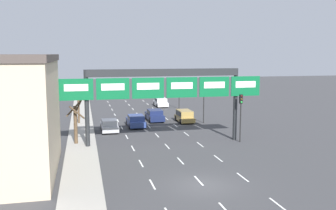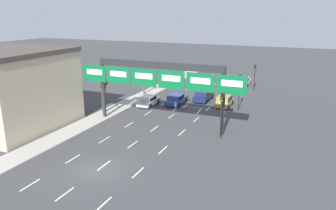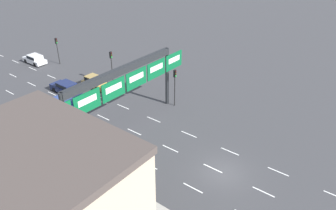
{
  "view_description": "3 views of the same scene",
  "coord_description": "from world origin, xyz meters",
  "px_view_note": "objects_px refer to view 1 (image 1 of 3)",
  "views": [
    {
      "loc": [
        -7.7,
        -23.05,
        8.81
      ],
      "look_at": [
        0.04,
        10.81,
        4.03
      ],
      "focal_mm": 40.0,
      "sensor_mm": 36.0,
      "label": 1
    },
    {
      "loc": [
        15.1,
        -20.29,
        12.65
      ],
      "look_at": [
        0.36,
        14.04,
        2.01
      ],
      "focal_mm": 35.0,
      "sensor_mm": 36.0,
      "label": 2
    },
    {
      "loc": [
        -21.4,
        -10.37,
        19.92
      ],
      "look_at": [
        0.18,
        6.44,
        4.84
      ],
      "focal_mm": 35.0,
      "sensor_mm": 36.0,
      "label": 3
    }
  ],
  "objects_px": {
    "car_navy": "(155,115)",
    "car_blue": "(136,120)",
    "traffic_light_far_end": "(241,108)",
    "car_white": "(161,102)",
    "traffic_light_near_gantry": "(179,90)",
    "car_silver": "(109,125)",
    "tree_bare_second": "(76,121)",
    "suv_gold": "(184,115)",
    "tree_bare_closest": "(79,105)",
    "sign_gantry": "(165,84)",
    "traffic_light_mid_block": "(204,96)"
  },
  "relations": [
    {
      "from": "car_navy",
      "to": "car_blue",
      "type": "bearing_deg",
      "value": -130.91
    },
    {
      "from": "traffic_light_far_end",
      "to": "car_white",
      "type": "bearing_deg",
      "value": 95.58
    },
    {
      "from": "traffic_light_near_gantry",
      "to": "car_white",
      "type": "bearing_deg",
      "value": 124.19
    },
    {
      "from": "car_silver",
      "to": "car_white",
      "type": "xyz_separation_m",
      "value": [
        9.82,
        18.48,
        0.03
      ]
    },
    {
      "from": "car_navy",
      "to": "tree_bare_second",
      "type": "xyz_separation_m",
      "value": [
        -9.91,
        -11.18,
        1.53
      ]
    },
    {
      "from": "traffic_light_far_end",
      "to": "car_blue",
      "type": "bearing_deg",
      "value": 131.51
    },
    {
      "from": "suv_gold",
      "to": "car_blue",
      "type": "distance_m",
      "value": 6.77
    },
    {
      "from": "suv_gold",
      "to": "tree_bare_closest",
      "type": "xyz_separation_m",
      "value": [
        -13.25,
        1.6,
        1.52
      ]
    },
    {
      "from": "sign_gantry",
      "to": "traffic_light_far_end",
      "type": "height_order",
      "value": "sign_gantry"
    },
    {
      "from": "sign_gantry",
      "to": "traffic_light_mid_block",
      "type": "distance_m",
      "value": 12.35
    },
    {
      "from": "suv_gold",
      "to": "tree_bare_second",
      "type": "distance_m",
      "value": 16.5
    },
    {
      "from": "traffic_light_near_gantry",
      "to": "traffic_light_mid_block",
      "type": "xyz_separation_m",
      "value": [
        -0.01,
        -12.51,
        0.33
      ]
    },
    {
      "from": "car_blue",
      "to": "tree_bare_closest",
      "type": "bearing_deg",
      "value": 154.15
    },
    {
      "from": "car_white",
      "to": "traffic_light_near_gantry",
      "type": "bearing_deg",
      "value": -55.81
    },
    {
      "from": "traffic_light_near_gantry",
      "to": "traffic_light_mid_block",
      "type": "relative_size",
      "value": 0.9
    },
    {
      "from": "tree_bare_second",
      "to": "car_silver",
      "type": "bearing_deg",
      "value": 57.37
    },
    {
      "from": "sign_gantry",
      "to": "car_silver",
      "type": "distance_m",
      "value": 10.07
    },
    {
      "from": "traffic_light_far_end",
      "to": "car_silver",
      "type": "bearing_deg",
      "value": 146.75
    },
    {
      "from": "car_white",
      "to": "traffic_light_far_end",
      "type": "xyz_separation_m",
      "value": [
        2.6,
        -26.62,
        2.65
      ]
    },
    {
      "from": "suv_gold",
      "to": "tree_bare_closest",
      "type": "bearing_deg",
      "value": 173.1
    },
    {
      "from": "car_silver",
      "to": "car_white",
      "type": "bearing_deg",
      "value": 62.01
    },
    {
      "from": "car_navy",
      "to": "sign_gantry",
      "type": "bearing_deg",
      "value": -96.43
    },
    {
      "from": "traffic_light_near_gantry",
      "to": "car_navy",
      "type": "bearing_deg",
      "value": -121.36
    },
    {
      "from": "traffic_light_near_gantry",
      "to": "tree_bare_closest",
      "type": "height_order",
      "value": "tree_bare_closest"
    },
    {
      "from": "car_white",
      "to": "car_navy",
      "type": "height_order",
      "value": "car_navy"
    },
    {
      "from": "car_white",
      "to": "car_silver",
      "type": "bearing_deg",
      "value": -117.99
    },
    {
      "from": "car_white",
      "to": "tree_bare_second",
      "type": "bearing_deg",
      "value": -119.11
    },
    {
      "from": "car_white",
      "to": "tree_bare_closest",
      "type": "relative_size",
      "value": 1.0
    },
    {
      "from": "car_blue",
      "to": "tree_bare_second",
      "type": "bearing_deg",
      "value": -131.84
    },
    {
      "from": "tree_bare_second",
      "to": "traffic_light_mid_block",
      "type": "bearing_deg",
      "value": 27.56
    },
    {
      "from": "suv_gold",
      "to": "traffic_light_far_end",
      "type": "distance_m",
      "value": 12.43
    },
    {
      "from": "car_white",
      "to": "car_navy",
      "type": "relative_size",
      "value": 0.95
    },
    {
      "from": "car_navy",
      "to": "car_blue",
      "type": "xyz_separation_m",
      "value": [
        -2.98,
        -3.44,
        -0.03
      ]
    },
    {
      "from": "car_navy",
      "to": "tree_bare_closest",
      "type": "distance_m",
      "value": 9.8
    },
    {
      "from": "suv_gold",
      "to": "traffic_light_mid_block",
      "type": "relative_size",
      "value": 0.85
    },
    {
      "from": "car_silver",
      "to": "traffic_light_far_end",
      "type": "distance_m",
      "value": 15.09
    },
    {
      "from": "car_white",
      "to": "traffic_light_near_gantry",
      "type": "xyz_separation_m",
      "value": [
        2.3,
        -3.39,
        2.33
      ]
    },
    {
      "from": "traffic_light_mid_block",
      "to": "tree_bare_second",
      "type": "bearing_deg",
      "value": -152.44
    },
    {
      "from": "car_silver",
      "to": "car_white",
      "type": "height_order",
      "value": "car_white"
    },
    {
      "from": "suv_gold",
      "to": "car_silver",
      "type": "bearing_deg",
      "value": -159.23
    },
    {
      "from": "tree_bare_closest",
      "to": "tree_bare_second",
      "type": "height_order",
      "value": "tree_bare_closest"
    },
    {
      "from": "car_navy",
      "to": "tree_bare_second",
      "type": "relative_size",
      "value": 1.1
    },
    {
      "from": "tree_bare_second",
      "to": "car_blue",
      "type": "bearing_deg",
      "value": 48.16
    },
    {
      "from": "car_silver",
      "to": "car_navy",
      "type": "xyz_separation_m",
      "value": [
        6.31,
        5.56,
        0.06
      ]
    },
    {
      "from": "suv_gold",
      "to": "traffic_light_near_gantry",
      "type": "relative_size",
      "value": 0.94
    },
    {
      "from": "car_blue",
      "to": "traffic_light_mid_block",
      "type": "bearing_deg",
      "value": 2.96
    },
    {
      "from": "traffic_light_far_end",
      "to": "tree_bare_closest",
      "type": "distance_m",
      "value": 20.79
    },
    {
      "from": "car_white",
      "to": "suv_gold",
      "type": "distance_m",
      "value": 14.72
    },
    {
      "from": "car_white",
      "to": "tree_bare_second",
      "type": "distance_m",
      "value": 27.63
    },
    {
      "from": "tree_bare_closest",
      "to": "traffic_light_far_end",
      "type": "bearing_deg",
      "value": -40.57
    }
  ]
}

